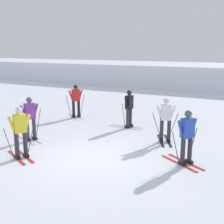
{
  "coord_description": "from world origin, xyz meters",
  "views": [
    {
      "loc": [
        4.97,
        -7.65,
        3.49
      ],
      "look_at": [
        -0.86,
        3.06,
        0.9
      ],
      "focal_mm": 47.79,
      "sensor_mm": 36.0,
      "label": 1
    }
  ],
  "objects": [
    {
      "name": "skier_white",
      "position": [
        1.53,
        2.9,
        0.92
      ],
      "size": [
        1.05,
        1.6,
        1.71
      ],
      "color": "black",
      "rests_on": "ground"
    },
    {
      "name": "skier_purple",
      "position": [
        -3.1,
        0.59,
        0.92
      ],
      "size": [
        1.62,
        0.97,
        1.71
      ],
      "color": "silver",
      "rests_on": "ground"
    },
    {
      "name": "skier_red",
      "position": [
        -3.87,
        4.71,
        0.92
      ],
      "size": [
        1.5,
        1.27,
        1.71
      ],
      "color": "silver",
      "rests_on": "ground"
    },
    {
      "name": "far_snow_ridge",
      "position": [
        0.0,
        21.6,
        1.01
      ],
      "size": [
        80.0,
        9.69,
        2.03
      ],
      "primitive_type": "cube",
      "color": "silver",
      "rests_on": "ground"
    },
    {
      "name": "ground_plane",
      "position": [
        0.0,
        0.0,
        0.0
      ],
      "size": [
        120.0,
        120.0,
        0.0
      ],
      "primitive_type": "plane",
      "color": "silver"
    },
    {
      "name": "skier_blue",
      "position": [
        2.82,
        1.03,
        0.92
      ],
      "size": [
        1.55,
        1.17,
        1.71
      ],
      "color": "red",
      "rests_on": "ground"
    },
    {
      "name": "skier_black",
      "position": [
        -0.6,
        4.16,
        0.92
      ],
      "size": [
        1.61,
        1.0,
        1.71
      ],
      "color": "silver",
      "rests_on": "ground"
    },
    {
      "name": "skier_yellow",
      "position": [
        -2.01,
        -0.98,
        0.92
      ],
      "size": [
        1.6,
        1.04,
        1.71
      ],
      "color": "red",
      "rests_on": "ground"
    }
  ]
}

